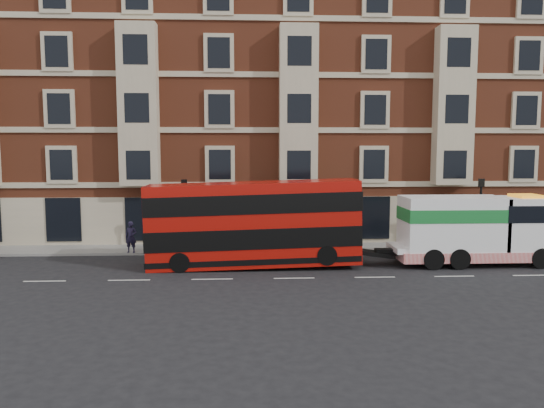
# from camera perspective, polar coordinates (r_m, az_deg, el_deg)

# --- Properties ---
(ground) EXTENTS (120.00, 120.00, 0.00)m
(ground) POSITION_cam_1_polar(r_m,az_deg,el_deg) (26.22, 2.39, -7.98)
(ground) COLOR black
(ground) RESTS_ON ground
(sidewalk) EXTENTS (90.00, 3.00, 0.15)m
(sidewalk) POSITION_cam_1_polar(r_m,az_deg,el_deg) (33.51, 1.23, -4.76)
(sidewalk) COLOR slate
(sidewalk) RESTS_ON ground
(victorian_terrace) EXTENTS (45.00, 12.00, 20.40)m
(victorian_terrace) POSITION_cam_1_polar(r_m,az_deg,el_deg) (40.60, 1.22, 11.28)
(victorian_terrace) COLOR brown
(victorian_terrace) RESTS_ON ground
(lamp_post_west) EXTENTS (0.35, 0.15, 4.35)m
(lamp_post_west) POSITION_cam_1_polar(r_m,az_deg,el_deg) (31.96, -9.39, -0.65)
(lamp_post_west) COLOR black
(lamp_post_west) RESTS_ON sidewalk
(lamp_post_east) EXTENTS (0.35, 0.15, 4.35)m
(lamp_post_east) POSITION_cam_1_polar(r_m,az_deg,el_deg) (34.83, 21.50, -0.44)
(lamp_post_east) COLOR black
(lamp_post_east) RESTS_ON sidewalk
(double_decker_bus) EXTENTS (11.22, 2.57, 4.54)m
(double_decker_bus) POSITION_cam_1_polar(r_m,az_deg,el_deg) (28.25, -2.02, -1.99)
(double_decker_bus) COLOR #AA0F09
(double_decker_bus) RESTS_ON ground
(tow_truck) EXTENTS (8.98, 2.65, 3.74)m
(tow_truck) POSITION_cam_1_polar(r_m,az_deg,el_deg) (30.92, 20.96, -2.48)
(tow_truck) COLOR white
(tow_truck) RESTS_ON ground
(pedestrian) EXTENTS (0.72, 0.50, 1.87)m
(pedestrian) POSITION_cam_1_polar(r_m,az_deg,el_deg) (32.65, -14.93, -3.45)
(pedestrian) COLOR black
(pedestrian) RESTS_ON sidewalk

